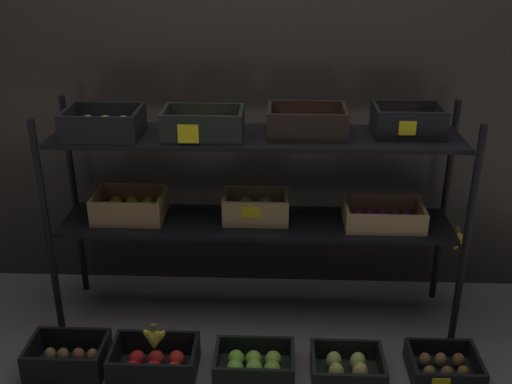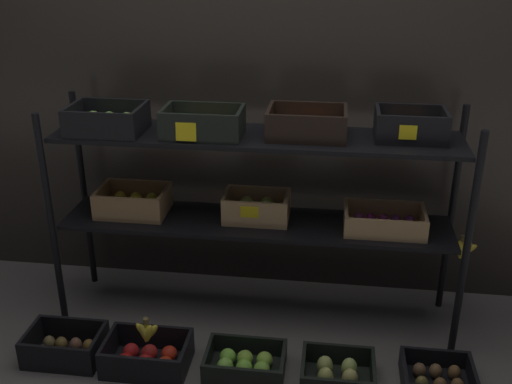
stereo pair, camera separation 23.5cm
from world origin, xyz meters
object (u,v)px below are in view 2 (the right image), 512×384
object	(u,v)px
crate_ground_kiwi	(66,348)
crate_ground_pear	(338,374)
crate_ground_apple_green	(245,364)
display_rack	(253,174)
crate_ground_apple_red	(147,357)
banana_bunch_loose	(147,332)
crate_ground_rightmost_kiwi	(438,379)

from	to	relation	value
crate_ground_kiwi	crate_ground_pear	world-z (taller)	crate_ground_kiwi
crate_ground_apple_green	crate_ground_pear	bearing A→B (deg)	-3.21
display_rack	crate_ground_apple_red	bearing A→B (deg)	-131.55
crate_ground_apple_green	display_rack	bearing A→B (deg)	92.93
display_rack	crate_ground_kiwi	xyz separation A→B (m)	(-0.79, -0.45, -0.71)
crate_ground_apple_red	crate_ground_apple_green	distance (m)	0.43
crate_ground_apple_green	crate_ground_pear	size ratio (longest dim) A/B	1.12
crate_ground_kiwi	banana_bunch_loose	world-z (taller)	banana_bunch_loose
crate_ground_pear	crate_ground_apple_red	bearing A→B (deg)	179.87
crate_ground_kiwi	banana_bunch_loose	distance (m)	0.41
crate_ground_pear	crate_ground_rightmost_kiwi	size ratio (longest dim) A/B	1.03
crate_ground_kiwi	crate_ground_rightmost_kiwi	xyz separation A→B (m)	(1.64, 0.02, -0.01)
crate_ground_kiwi	crate_ground_apple_green	size ratio (longest dim) A/B	0.97
crate_ground_apple_red	banana_bunch_loose	bearing A→B (deg)	-9.17
display_rack	crate_ground_apple_red	world-z (taller)	display_rack
crate_ground_kiwi	display_rack	bearing A→B (deg)	29.64
display_rack	crate_ground_rightmost_kiwi	world-z (taller)	display_rack
banana_bunch_loose	display_rack	bearing A→B (deg)	48.98
display_rack	banana_bunch_loose	bearing A→B (deg)	-131.02
banana_bunch_loose	crate_ground_rightmost_kiwi	bearing A→B (deg)	1.56
display_rack	crate_ground_pear	world-z (taller)	display_rack
crate_ground_kiwi	crate_ground_apple_red	size ratio (longest dim) A/B	0.91
crate_ground_kiwi	crate_ground_apple_red	xyz separation A→B (m)	(0.38, -0.01, -0.00)
crate_ground_kiwi	crate_ground_pear	xyz separation A→B (m)	(1.22, -0.01, -0.00)
crate_ground_pear	banana_bunch_loose	bearing A→B (deg)	179.94
crate_ground_apple_red	crate_ground_apple_green	world-z (taller)	crate_ground_apple_red
crate_ground_kiwi	banana_bunch_loose	size ratio (longest dim) A/B	2.84
display_rack	crate_ground_pear	size ratio (longest dim) A/B	6.37
crate_ground_pear	crate_ground_rightmost_kiwi	world-z (taller)	crate_ground_pear
crate_ground_kiwi	crate_ground_pear	distance (m)	1.22
crate_ground_kiwi	crate_ground_apple_red	distance (m)	0.38
crate_ground_pear	banana_bunch_loose	size ratio (longest dim) A/B	2.63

